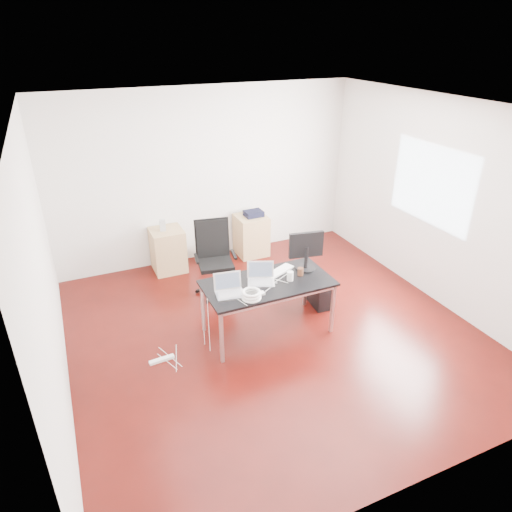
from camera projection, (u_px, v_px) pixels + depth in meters
name	position (u px, v px, depth m)	size (l,w,h in m)	color
room_shell	(278.00, 232.00, 5.33)	(5.00, 5.00, 5.00)	#360806
desk	(268.00, 286.00, 5.66)	(1.60, 0.80, 0.73)	black
office_chair	(214.00, 255.00, 6.60)	(0.55, 0.57, 1.08)	black
filing_cabinet_left	(168.00, 250.00, 7.32)	(0.50, 0.50, 0.70)	#A48152
filing_cabinet_right	(251.00, 235.00, 7.85)	(0.50, 0.50, 0.70)	#A48152
pc_tower	(318.00, 290.00, 6.45)	(0.20, 0.45, 0.44)	black
wastebasket	(205.00, 255.00, 7.64)	(0.24, 0.24, 0.28)	black
power_strip	(162.00, 360.00, 5.41)	(0.30, 0.06, 0.04)	white
laptop_left	(229.00, 289.00, 5.38)	(0.37, 0.30, 0.23)	silver
laptop_right	(261.00, 277.00, 5.63)	(0.40, 0.36, 0.23)	silver
monitor	(306.00, 249.00, 5.83)	(0.45, 0.26, 0.51)	black
keyboard	(279.00, 271.00, 5.87)	(0.44, 0.14, 0.02)	white
cup_white	(290.00, 276.00, 5.65)	(0.08, 0.08, 0.12)	white
cup_brown	(300.00, 272.00, 5.78)	(0.08, 0.08, 0.10)	#502D1B
cable_coil	(251.00, 295.00, 5.27)	(0.24, 0.24, 0.11)	white
power_adapter	(261.00, 293.00, 5.37)	(0.07, 0.07, 0.03)	white
speaker	(163.00, 225.00, 7.11)	(0.09, 0.08, 0.18)	#9E9E9E
navy_garment	(254.00, 213.00, 7.68)	(0.30, 0.24, 0.09)	black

